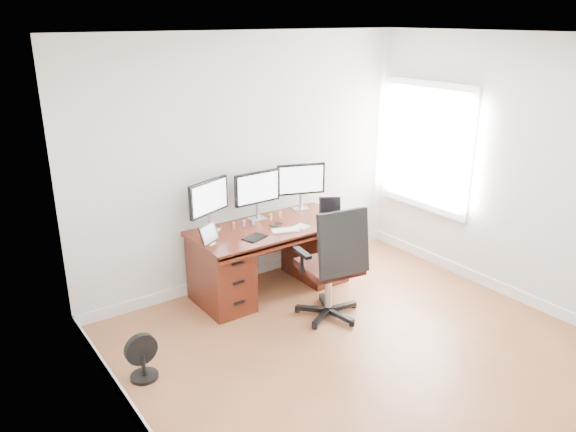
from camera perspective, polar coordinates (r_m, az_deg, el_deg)
ground at (r=5.00m, az=10.30°, el=-15.15°), size 4.50×4.50×0.00m
back_wall at (r=6.07m, az=-4.09°, el=5.51°), size 4.00×0.10×2.70m
right_wall at (r=5.99m, az=24.03°, el=3.67°), size 0.10×4.50×2.70m
desk at (r=6.04m, az=-1.81°, el=-4.03°), size 1.70×0.80×0.75m
office_chair at (r=5.52m, az=4.46°, el=-6.72°), size 0.71×0.71×1.17m
floor_fan at (r=4.88m, az=-14.56°, el=-13.77°), size 0.27×0.23×0.40m
monitor_left at (r=5.72m, az=-8.05°, el=1.72°), size 0.52×0.23×0.53m
monitor_center at (r=5.99m, az=-3.13°, el=2.72°), size 0.55×0.14×0.53m
monitor_right at (r=6.31m, az=1.34°, el=3.61°), size 0.53×0.22×0.53m
tablet_left at (r=5.47m, az=-8.00°, el=-1.94°), size 0.24×0.17×0.19m
tablet_right at (r=6.24m, az=4.33°, el=0.98°), size 0.24×0.18×0.19m
keyboard at (r=5.75m, az=-0.26°, el=-1.45°), size 0.30×0.20×0.01m
trackpad at (r=5.86m, az=1.39°, el=-1.07°), size 0.17×0.17×0.01m
drawing_tablet at (r=5.58m, az=-3.38°, el=-2.19°), size 0.27×0.22×0.01m
phone at (r=5.92m, az=-1.24°, el=-0.86°), size 0.15×0.11×0.01m
figurine_brown at (r=5.81m, az=-5.52°, el=-0.93°), size 0.03×0.03×0.08m
figurine_purple at (r=5.87m, az=-4.50°, el=-0.69°), size 0.03×0.03×0.08m
figurine_blue at (r=5.92m, az=-3.59°, el=-0.48°), size 0.03×0.03×0.08m
figurine_yellow at (r=6.04m, az=-1.74°, el=-0.05°), size 0.03×0.03×0.08m
figurine_orange at (r=6.10m, az=-0.79°, el=0.17°), size 0.03×0.03×0.08m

